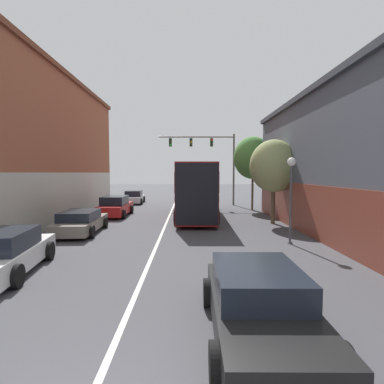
% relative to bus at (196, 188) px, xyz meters
% --- Properties ---
extents(lane_center_line, '(0.14, 42.56, 0.01)m').
position_rel_bus_xyz_m(lane_center_line, '(-1.98, -3.60, -2.12)').
color(lane_center_line, silver).
rests_on(lane_center_line, ground_plane).
extents(bus, '(2.95, 10.83, 3.79)m').
position_rel_bus_xyz_m(bus, '(0.00, 0.00, 0.00)').
color(bus, maroon).
rests_on(bus, ground_plane).
extents(hatchback_foreground, '(2.16, 4.37, 1.30)m').
position_rel_bus_xyz_m(hatchback_foreground, '(0.79, -15.88, -1.49)').
color(hatchback_foreground, black).
rests_on(hatchback_foreground, ground_plane).
extents(parked_car_left_near, '(2.34, 4.54, 1.40)m').
position_rel_bus_xyz_m(parked_car_left_near, '(-6.36, -12.23, -1.45)').
color(parked_car_left_near, silver).
rests_on(parked_car_left_near, ground_plane).
extents(parked_car_left_mid, '(2.21, 4.65, 1.20)m').
position_rel_bus_xyz_m(parked_car_left_mid, '(-6.28, -5.79, -1.53)').
color(parked_car_left_mid, slate).
rests_on(parked_car_left_mid, ground_plane).
extents(parked_car_left_far, '(2.08, 4.23, 1.34)m').
position_rel_bus_xyz_m(parked_car_left_far, '(-6.22, 9.54, -1.48)').
color(parked_car_left_far, silver).
rests_on(parked_car_left_far, ground_plane).
extents(parked_car_left_distant, '(2.05, 4.49, 1.48)m').
position_rel_bus_xyz_m(parked_car_left_distant, '(-5.95, 0.41, -1.42)').
color(parked_car_left_distant, red).
rests_on(parked_car_left_distant, ground_plane).
extents(traffic_signal_gantry, '(7.36, 0.36, 6.94)m').
position_rel_bus_xyz_m(traffic_signal_gantry, '(1.53, 7.67, 3.01)').
color(traffic_signal_gantry, '#514C47').
rests_on(traffic_signal_gantry, ground_plane).
extents(street_lamp, '(0.38, 0.38, 3.86)m').
position_rel_bus_xyz_m(street_lamp, '(3.98, -8.38, 0.44)').
color(street_lamp, '#47474C').
rests_on(street_lamp, ground_plane).
extents(street_tree_near, '(2.97, 2.67, 5.24)m').
position_rel_bus_xyz_m(street_tree_near, '(4.74, -2.97, 1.48)').
color(street_tree_near, brown).
rests_on(street_tree_near, ground_plane).
extents(street_tree_far, '(3.27, 2.94, 6.25)m').
position_rel_bus_xyz_m(street_tree_far, '(4.93, 3.93, 2.33)').
color(street_tree_far, brown).
rests_on(street_tree_far, ground_plane).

